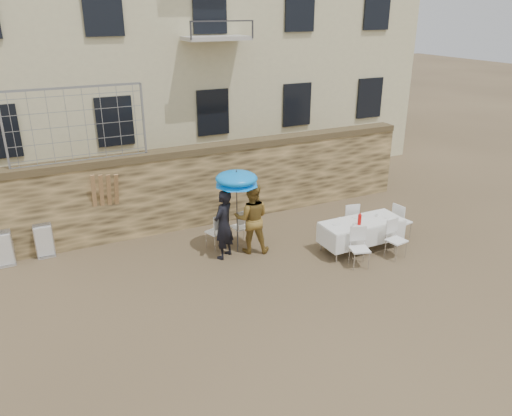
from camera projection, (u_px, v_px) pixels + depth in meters
name	position (u px, v px, depth m)	size (l,w,h in m)	color
ground	(285.00, 312.00, 10.11)	(80.00, 80.00, 0.00)	brown
stone_wall	(199.00, 186.00, 13.87)	(13.00, 0.50, 2.20)	olive
chain_link_fence	(77.00, 126.00, 11.90)	(3.20, 0.06, 1.80)	gray
man_suit	(224.00, 225.00, 12.00)	(0.64, 0.42, 1.74)	black
woman_dress	(252.00, 218.00, 12.30)	(0.87, 0.68, 1.79)	#B58837
umbrella	(237.00, 181.00, 11.87)	(1.06, 1.06, 2.00)	#3F3F44
couple_chair_left	(216.00, 231.00, 12.61)	(0.48, 0.48, 0.96)	white
couple_chair_right	(241.00, 226.00, 12.89)	(0.48, 0.48, 0.96)	white
banquet_table	(362.00, 222.00, 12.47)	(2.10, 0.85, 0.78)	white
soda_bottle	(360.00, 220.00, 12.19)	(0.09, 0.09, 0.26)	red
table_chair_front_left	(360.00, 248.00, 11.69)	(0.48, 0.48, 0.96)	white
table_chair_front_right	(397.00, 239.00, 12.14)	(0.48, 0.48, 0.96)	white
table_chair_back	(349.00, 219.00, 13.31)	(0.48, 0.48, 0.96)	white
table_chair_side	(402.00, 221.00, 13.21)	(0.48, 0.48, 0.96)	white
chair_stack_left	(3.00, 246.00, 11.83)	(0.46, 0.40, 0.92)	white
chair_stack_right	(44.00, 239.00, 12.19)	(0.46, 0.32, 0.92)	white
wood_planks	(108.00, 207.00, 12.69)	(0.70, 0.20, 2.00)	#A37749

